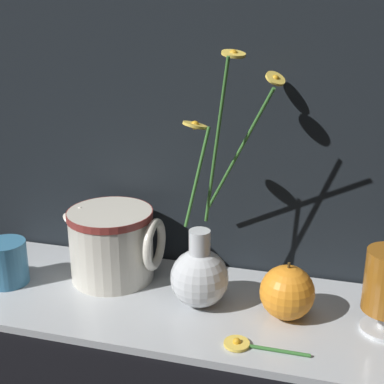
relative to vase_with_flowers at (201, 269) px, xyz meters
name	(u,v)px	position (x,y,z in m)	size (l,w,h in m)	color
ground_plane	(189,309)	(-0.02, -0.01, -0.07)	(6.00, 6.00, 0.00)	black
shelf	(189,306)	(-0.02, -0.01, -0.06)	(0.76, 0.27, 0.01)	#B2B7BC
vase_with_flowers	(201,269)	(0.00, 0.00, 0.00)	(0.15, 0.17, 0.38)	silver
yellow_mug	(5,262)	(-0.33, -0.02, -0.02)	(0.08, 0.07, 0.07)	teal
ceramic_pitcher	(112,241)	(-0.16, 0.04, 0.01)	(0.17, 0.14, 0.13)	beige
orange_fruit	(287,292)	(0.13, -0.01, -0.02)	(0.08, 0.08, 0.09)	orange
loose_daisy	(247,345)	(0.09, -0.10, -0.06)	(0.12, 0.04, 0.01)	#336B2D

